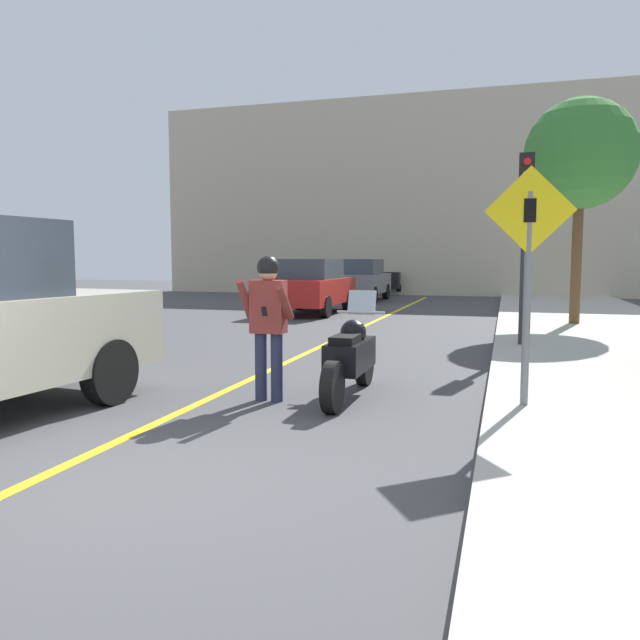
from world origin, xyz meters
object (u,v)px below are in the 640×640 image
person_biker (268,313)px  street_tree (581,155)px  traffic_light (525,212)px  parked_car_black (387,276)px  parked_car_red (311,286)px  parked_car_grey (360,280)px  motorcycle (350,358)px  crossing_sign (528,263)px

person_biker → street_tree: (4.24, 9.23, 3.05)m
traffic_light → parked_car_black: bearing=107.5°
person_biker → traffic_light: size_ratio=0.51×
parked_car_red → parked_car_grey: 6.35m
street_tree → parked_car_grey: 11.74m
parked_car_grey → parked_car_black: size_ratio=1.00×
motorcycle → parked_car_black: bearing=99.4°
person_biker → parked_car_grey: size_ratio=0.41×
motorcycle → person_biker: person_biker is taller
traffic_light → parked_car_grey: size_ratio=0.80×
person_biker → parked_car_grey: bearing=99.6°
motorcycle → parked_car_grey: bearing=102.7°
street_tree → parked_car_black: 16.62m
crossing_sign → parked_car_grey: size_ratio=0.59×
crossing_sign → motorcycle: bearing=167.7°
parked_car_grey → parked_car_black: bearing=89.7°
traffic_light → street_tree: size_ratio=0.64×
person_biker → parked_car_black: (-3.00, 23.82, -0.19)m
parked_car_red → motorcycle: bearing=-70.2°
crossing_sign → parked_car_red: bearing=117.5°
traffic_light → street_tree: 4.76m
street_tree → parked_car_red: size_ratio=1.25×
person_biker → traffic_light: traffic_light is taller
parked_car_red → parked_car_grey: bearing=89.3°
crossing_sign → traffic_light: size_ratio=0.73×
crossing_sign → street_tree: street_tree is taller
motorcycle → traffic_light: bearing=65.2°
parked_car_red → person_biker: bearing=-74.9°
person_biker → traffic_light: bearing=59.1°
crossing_sign → traffic_light: 4.98m
person_biker → crossing_sign: (2.87, 0.02, 0.59)m
motorcycle → person_biker: (-0.88, -0.46, 0.56)m
parked_car_black → parked_car_red: bearing=-90.5°
traffic_light → parked_car_grey: 14.34m
parked_car_red → parked_car_black: 12.31m
person_biker → crossing_sign: size_ratio=0.69×
parked_car_black → crossing_sign: bearing=-76.1°
motorcycle → parked_car_grey: size_ratio=0.52×
crossing_sign → parked_car_grey: crossing_sign is taller
traffic_light → street_tree: street_tree is taller
crossing_sign → person_biker: bearing=-179.5°
motorcycle → crossing_sign: bearing=-12.3°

